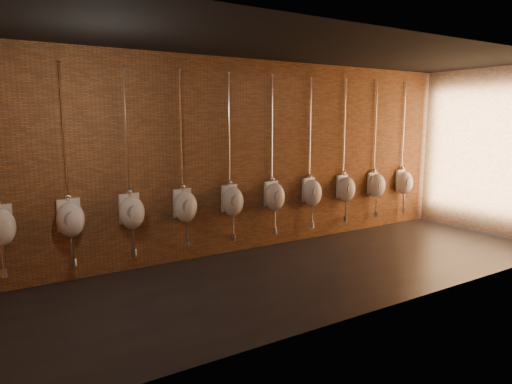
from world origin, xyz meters
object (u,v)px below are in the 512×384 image
Objects in this scene: urinal_4 at (232,201)px; urinal_9 at (404,182)px; urinal_2 at (132,212)px; urinal_6 at (312,192)px; urinal_7 at (346,188)px; urinal_3 at (185,206)px; urinal_5 at (274,196)px; urinal_1 at (70,218)px; urinal_8 at (376,185)px; urinal_0 at (0,226)px.

urinal_9 is at bearing 0.00° from urinal_4.
urinal_2 is 1.00× the size of urinal_6.
urinal_2 and urinal_7 have the same top height.
urinal_3 is 1.00× the size of urinal_5.
urinal_6 is at bearing 0.00° from urinal_1.
urinal_1 is 0.83m from urinal_2.
urinal_2 is (0.83, 0.00, 0.00)m from urinal_1.
urinal_5 is 1.67m from urinal_7.
urinal_7 is 0.83m from urinal_8.
urinal_1 is 1.00× the size of urinal_8.
urinal_1 is 1.67m from urinal_3.
urinal_1 is at bearing 180.00° from urinal_4.
urinal_3 is at bearing 180.00° from urinal_5.
urinal_2 is 1.00× the size of urinal_3.
urinal_1 is 1.00× the size of urinal_2.
urinal_6 and urinal_8 have the same top height.
urinal_3 is at bearing 0.00° from urinal_0.
urinal_1 is 1.00× the size of urinal_4.
urinal_8 is at bearing 0.00° from urinal_0.
urinal_0 and urinal_1 have the same top height.
urinal_3 is 1.00× the size of urinal_4.
urinal_6 is at bearing 0.00° from urinal_5.
urinal_0 is 6.68m from urinal_8.
urinal_5 is 1.00× the size of urinal_7.
urinal_6 is (3.34, 0.00, 0.00)m from urinal_2.
urinal_1 is 1.00× the size of urinal_9.
urinal_7 is at bearing 0.00° from urinal_2.
urinal_7 is (2.50, 0.00, 0.00)m from urinal_4.
urinal_4 is 3.34m from urinal_8.
urinal_1 is 4.17m from urinal_6.
urinal_1 is (0.83, 0.00, 0.00)m from urinal_0.
urinal_7 is at bearing 0.00° from urinal_4.
urinal_4 is at bearing 180.00° from urinal_7.
urinal_6 is at bearing 0.00° from urinal_0.
urinal_6 is 1.00× the size of urinal_7.
urinal_7 is (1.67, 0.00, 0.00)m from urinal_5.
urinal_8 is at bearing 0.00° from urinal_2.
urinal_0 is at bearing 180.00° from urinal_7.
urinal_1 is 1.00× the size of urinal_5.
urinal_9 is (2.50, 0.00, 0.00)m from urinal_6.
urinal_6 is 0.83m from urinal_7.
urinal_2 and urinal_6 have the same top height.
urinal_8 is (6.68, 0.00, 0.00)m from urinal_0.
urinal_8 is at bearing 0.00° from urinal_7.
urinal_4 is (0.83, 0.00, 0.00)m from urinal_3.
urinal_5 is 2.50m from urinal_8.
urinal_2 is 4.17m from urinal_7.
urinal_3 and urinal_4 have the same top height.
urinal_2 is 1.00× the size of urinal_5.
urinal_0 is 0.83m from urinal_1.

